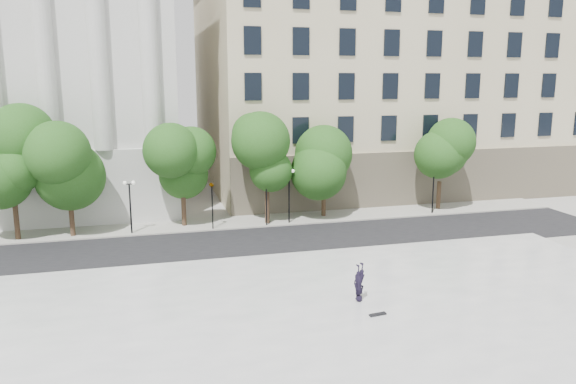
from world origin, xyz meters
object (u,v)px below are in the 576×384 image
at_px(traffic_light_west, 212,184).
at_px(person_lying, 359,296).
at_px(skateboard, 378,314).
at_px(traffic_light_east, 266,179).

height_order(traffic_light_west, person_lying, traffic_light_west).
height_order(person_lying, skateboard, person_lying).
distance_m(traffic_light_east, person_lying, 17.13).
bearing_deg(traffic_light_west, person_lying, -73.00).
height_order(traffic_light_west, skateboard, traffic_light_west).
height_order(traffic_light_west, traffic_light_east, traffic_light_east).
xyz_separation_m(person_lying, skateboard, (0.22, -1.82, -0.22)).
xyz_separation_m(traffic_light_west, person_lying, (5.15, -16.83, -2.88)).
relative_size(traffic_light_west, person_lying, 2.11).
relative_size(traffic_light_east, person_lying, 2.18).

